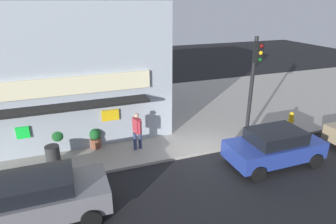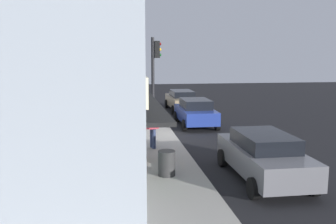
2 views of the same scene
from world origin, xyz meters
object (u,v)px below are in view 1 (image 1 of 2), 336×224
Objects in this scene: traffic_light at (254,75)px; potted_plant_by_window at (95,138)px; parked_car_grey at (34,198)px; potted_plant_by_doorway at (58,136)px; parked_car_blue at (274,146)px; trash_can at (53,155)px; pedestrian at (137,130)px; fire_hydrant at (291,120)px.

traffic_light is 7.92m from potted_plant_by_window.
potted_plant_by_doorway is at bearing 80.83° from parked_car_grey.
parked_car_blue is at bearing 1.51° from parked_car_grey.
parked_car_blue is (6.96, -3.84, 0.21)m from potted_plant_by_window.
potted_plant_by_window is (1.84, 0.92, 0.05)m from trash_can.
potted_plant_by_window is (-1.80, 0.83, -0.51)m from pedestrian.
pedestrian is 3.63m from potted_plant_by_doorway.
parked_car_grey is 1.11× the size of parked_car_blue.
potted_plant_by_window reaches higher than fire_hydrant.
potted_plant_by_window is 0.23× the size of parked_car_blue.
fire_hydrant is 12.70m from parked_car_grey.
potted_plant_by_doorway is 1.27× the size of potted_plant_by_window.
potted_plant_by_doorway reaches higher than potted_plant_by_window.
traffic_light is at bearing -7.08° from pedestrian.
traffic_light is at bearing -177.08° from fire_hydrant.
potted_plant_by_doorway is at bearing 160.34° from pedestrian.
trash_can is at bearing 161.66° from parked_car_blue.
parked_car_blue reaches higher than potted_plant_by_doorway.
trash_can is 3.68m from pedestrian.
trash_can is (-11.92, 0.45, -0.02)m from fire_hydrant.
pedestrian reaches higher than parked_car_grey.
potted_plant_by_doorway is at bearing 166.50° from potted_plant_by_window.
pedestrian is at bearing -24.80° from potted_plant_by_window.
potted_plant_by_doorway reaches higher than fire_hydrant.
parked_car_blue is at bearing -30.22° from pedestrian.
parked_car_grey reaches higher than fire_hydrant.
parked_car_blue is at bearing -98.35° from traffic_light.
potted_plant_by_doorway reaches higher than trash_can.
parked_car_grey is at bearing -178.49° from parked_car_blue.
traffic_light is 5.90× the size of trash_can.
potted_plant_by_doorway is at bearing 167.96° from traffic_light.
pedestrian is at bearing 38.24° from parked_car_grey.
parked_car_grey is at bearing -98.73° from trash_can.
trash_can is 0.47× the size of pedestrian.
traffic_light is 4.22× the size of potted_plant_by_doorway.
fire_hydrant is 0.22× the size of parked_car_blue.
potted_plant_by_doorway is 9.55m from parked_car_blue.
fire_hydrant is 8.32m from pedestrian.
potted_plant_by_doorway is at bearing 79.77° from trash_can.
fire_hydrant is 0.20× the size of parked_car_grey.
traffic_light is 9.56m from trash_can.
potted_plant_by_doorway is (-11.69, 1.76, 0.23)m from fire_hydrant.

